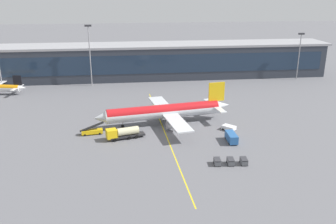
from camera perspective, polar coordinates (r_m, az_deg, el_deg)
ground_plane at (r=105.04m, az=1.01°, el=-3.42°), size 700.00×700.00×0.00m
apron_lead_in_line at (r=106.57m, az=-0.56°, el=-3.08°), size 3.41×79.95×0.01m
terminal_building at (r=169.74m, az=-6.66°, el=7.92°), size 189.55×18.87×15.63m
main_airliner at (r=111.21m, az=-0.54°, el=0.09°), size 43.23×34.36×12.01m
fuel_tanker at (r=101.68m, az=-7.11°, el=-3.29°), size 11.08×5.14×3.25m
pushback_tug at (r=108.69m, az=9.61°, el=-2.43°), size 4.27×4.35×1.40m
lavatory_truck at (r=100.63m, az=9.94°, el=-3.88°), size 2.37×5.82×2.50m
belt_loader at (r=106.46m, az=-11.87°, el=-2.96°), size 7.01×2.68×3.49m
baggage_cart_0 at (r=87.83m, az=7.76°, el=-7.74°), size 1.81×2.77×1.48m
baggage_cart_1 at (r=88.44m, az=9.82°, el=-7.66°), size 1.81×2.77×1.48m
baggage_cart_2 at (r=89.15m, az=11.85°, el=-7.57°), size 1.81×2.77×1.48m
apron_light_mast_0 at (r=157.38m, az=-12.23°, el=9.37°), size 2.80×0.50×25.73m
apron_light_mast_1 at (r=175.70m, az=19.98°, el=8.84°), size 2.80×0.50×21.11m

